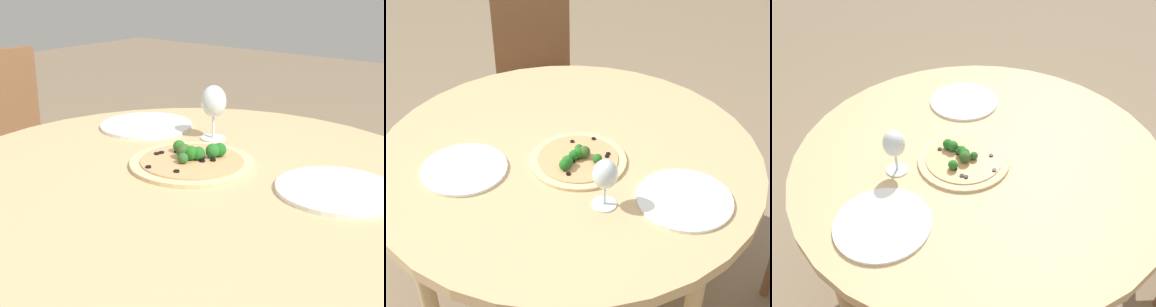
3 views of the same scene
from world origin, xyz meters
The scene contains 7 objects.
ground_plane centered at (0.00, 0.00, 0.00)m, with size 12.00×12.00×0.00m, color #847056.
dining_table centered at (0.00, 0.00, 0.65)m, with size 1.26×1.26×0.71m.
chair_2 centered at (0.96, 0.23, 0.48)m, with size 0.48×0.48×0.88m.
pizza centered at (-0.05, -0.04, 0.72)m, with size 0.31×0.31×0.05m.
wine_glass centered at (-0.25, -0.12, 0.81)m, with size 0.07×0.07×0.15m.
plate_near centered at (-0.11, 0.31, 0.71)m, with size 0.27×0.27×0.01m.
plate_far centered at (-0.22, -0.35, 0.71)m, with size 0.28×0.28×0.01m.
Camera 2 is at (-1.41, -0.11, 1.71)m, focal length 50.00 mm.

